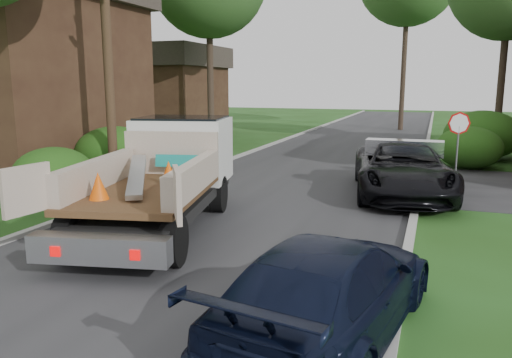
{
  "coord_description": "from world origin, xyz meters",
  "views": [
    {
      "loc": [
        4.47,
        -8.75,
        3.37
      ],
      "look_at": [
        0.62,
        1.96,
        1.2
      ],
      "focal_mm": 35.0,
      "sensor_mm": 36.0,
      "label": 1
    }
  ],
  "objects_px": {
    "house_left_near": "(1,61)",
    "house_left_far": "(162,89)",
    "black_pickup": "(402,169)",
    "flatbed_truck": "(170,166)",
    "utility_pole": "(106,26)",
    "navy_suv": "(330,287)",
    "stop_sign": "(458,133)"
  },
  "relations": [
    {
      "from": "house_left_far",
      "to": "black_pickup",
      "type": "relative_size",
      "value": 1.28
    },
    {
      "from": "black_pickup",
      "to": "flatbed_truck",
      "type": "bearing_deg",
      "value": -147.07
    },
    {
      "from": "utility_pole",
      "to": "house_left_near",
      "type": "xyz_separation_m",
      "value": [
        -6.52,
        2.02,
        -0.89
      ]
    },
    {
      "from": "utility_pole",
      "to": "flatbed_truck",
      "type": "bearing_deg",
      "value": -37.95
    },
    {
      "from": "utility_pole",
      "to": "house_left_near",
      "type": "height_order",
      "value": "utility_pole"
    },
    {
      "from": "flatbed_truck",
      "to": "black_pickup",
      "type": "distance_m",
      "value": 7.18
    },
    {
      "from": "house_left_far",
      "to": "black_pickup",
      "type": "height_order",
      "value": "house_left_far"
    },
    {
      "from": "flatbed_truck",
      "to": "black_pickup",
      "type": "xyz_separation_m",
      "value": [
        5.27,
        4.84,
        -0.55
      ]
    },
    {
      "from": "house_left_near",
      "to": "flatbed_truck",
      "type": "distance_m",
      "value": 11.83
    },
    {
      "from": "stop_sign",
      "to": "navy_suv",
      "type": "xyz_separation_m",
      "value": [
        -1.93,
        -11.5,
        -1.09
      ]
    },
    {
      "from": "black_pickup",
      "to": "navy_suv",
      "type": "height_order",
      "value": "black_pickup"
    },
    {
      "from": "utility_pole",
      "to": "navy_suv",
      "type": "xyz_separation_m",
      "value": [
        8.75,
        -7.48,
        -4.48
      ]
    },
    {
      "from": "house_left_far",
      "to": "stop_sign",
      "type": "bearing_deg",
      "value": -34.81
    },
    {
      "from": "house_left_far",
      "to": "house_left_near",
      "type": "bearing_deg",
      "value": -84.29
    },
    {
      "from": "utility_pole",
      "to": "house_left_far",
      "type": "xyz_separation_m",
      "value": [
        -8.02,
        17.02,
        -2.12
      ]
    },
    {
      "from": "flatbed_truck",
      "to": "navy_suv",
      "type": "distance_m",
      "value": 6.73
    },
    {
      "from": "house_left_far",
      "to": "flatbed_truck",
      "type": "xyz_separation_m",
      "value": [
        11.83,
        -19.99,
        -1.69
      ]
    },
    {
      "from": "stop_sign",
      "to": "house_left_far",
      "type": "distance_m",
      "value": 22.81
    },
    {
      "from": "house_left_near",
      "to": "navy_suv",
      "type": "height_order",
      "value": "house_left_near"
    },
    {
      "from": "black_pickup",
      "to": "utility_pole",
      "type": "bearing_deg",
      "value": -177.97
    },
    {
      "from": "house_left_near",
      "to": "house_left_far",
      "type": "xyz_separation_m",
      "value": [
        -1.5,
        15.0,
        -1.23
      ]
    },
    {
      "from": "house_left_near",
      "to": "house_left_far",
      "type": "distance_m",
      "value": 15.12
    },
    {
      "from": "house_left_near",
      "to": "black_pickup",
      "type": "height_order",
      "value": "house_left_near"
    },
    {
      "from": "stop_sign",
      "to": "flatbed_truck",
      "type": "xyz_separation_m",
      "value": [
        -6.87,
        -6.99,
        -0.41
      ]
    },
    {
      "from": "stop_sign",
      "to": "house_left_far",
      "type": "relative_size",
      "value": 0.33
    },
    {
      "from": "house_left_far",
      "to": "black_pickup",
      "type": "bearing_deg",
      "value": -41.54
    },
    {
      "from": "stop_sign",
      "to": "utility_pole",
      "type": "height_order",
      "value": "utility_pole"
    },
    {
      "from": "stop_sign",
      "to": "navy_suv",
      "type": "height_order",
      "value": "stop_sign"
    },
    {
      "from": "stop_sign",
      "to": "navy_suv",
      "type": "relative_size",
      "value": 0.52
    },
    {
      "from": "stop_sign",
      "to": "black_pickup",
      "type": "distance_m",
      "value": 2.85
    },
    {
      "from": "stop_sign",
      "to": "flatbed_truck",
      "type": "distance_m",
      "value": 9.81
    },
    {
      "from": "house_left_far",
      "to": "flatbed_truck",
      "type": "height_order",
      "value": "house_left_far"
    }
  ]
}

